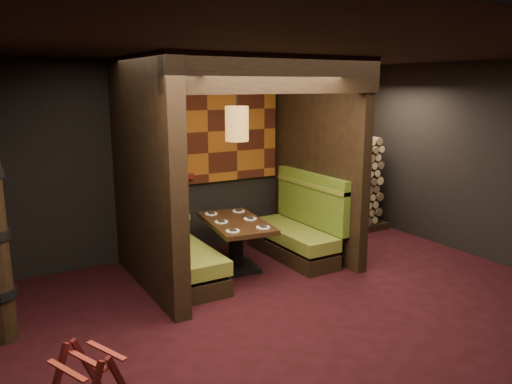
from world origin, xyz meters
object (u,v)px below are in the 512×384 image
object	(u,v)px
dining_table	(236,237)
pendant_lamp	(237,124)
booth_bench_left	(178,252)
firewood_stack	(340,185)
booth_bench_right	(298,230)

from	to	relation	value
dining_table	pendant_lamp	size ratio (longest dim) A/B	1.34
booth_bench_left	firewood_stack	xyz separation A→B (m)	(3.25, 0.70, 0.42)
dining_table	firewood_stack	xyz separation A→B (m)	(2.41, 0.72, 0.35)
booth_bench_left	firewood_stack	distance (m)	3.35
dining_table	firewood_stack	size ratio (longest dim) A/B	0.82
booth_bench_left	dining_table	bearing A→B (deg)	-1.29
firewood_stack	booth_bench_left	bearing A→B (deg)	-167.83
booth_bench_right	pendant_lamp	bearing A→B (deg)	-176.26
booth_bench_right	pendant_lamp	distance (m)	1.93
booth_bench_left	dining_table	world-z (taller)	booth_bench_left
booth_bench_left	pendant_lamp	bearing A→B (deg)	-4.69
booth_bench_left	booth_bench_right	size ratio (longest dim) A/B	1.00
pendant_lamp	firewood_stack	bearing A→B (deg)	17.71
dining_table	booth_bench_left	bearing A→B (deg)	178.71
booth_bench_right	pendant_lamp	size ratio (longest dim) A/B	1.51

